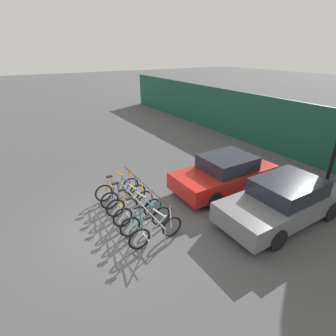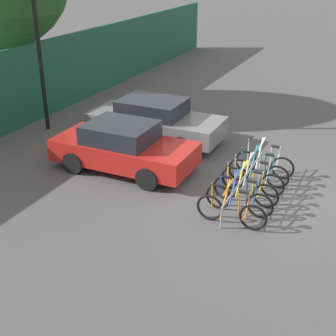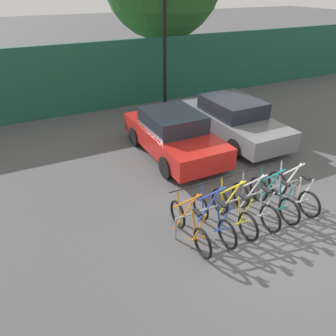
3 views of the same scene
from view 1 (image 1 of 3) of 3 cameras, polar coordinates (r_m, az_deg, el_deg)
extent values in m
plane|color=#4C4C4F|center=(8.56, -9.73, -12.28)|extent=(120.00, 120.00, 0.00)
cube|color=#19513D|center=(13.97, 28.78, 6.23)|extent=(36.00, 0.16, 2.81)
cylinder|color=gray|center=(8.66, -6.52, -7.16)|extent=(3.44, 0.04, 0.04)
cylinder|color=gray|center=(10.19, -10.63, -4.06)|extent=(0.04, 0.04, 0.55)
cylinder|color=gray|center=(7.57, -0.62, -14.82)|extent=(0.04, 0.04, 0.55)
torus|color=black|center=(9.77, -13.79, -5.32)|extent=(0.06, 0.66, 0.66)
torus|color=black|center=(10.07, -8.14, -3.87)|extent=(0.06, 0.66, 0.66)
cylinder|color=orange|center=(9.81, -10.21, -2.73)|extent=(0.60, 0.04, 0.76)
cylinder|color=orange|center=(9.66, -10.63, -1.17)|extent=(0.68, 0.04, 0.16)
cylinder|color=orange|center=(9.74, -12.01, -3.50)|extent=(0.14, 0.04, 0.63)
cylinder|color=orange|center=(9.67, -13.13, -3.65)|extent=(0.32, 0.03, 0.58)
cylinder|color=orange|center=(9.83, -12.67, -5.17)|extent=(0.40, 0.03, 0.08)
cylinder|color=orange|center=(9.90, -8.48, -2.17)|extent=(0.12, 0.04, 0.69)
cylinder|color=black|center=(9.73, -8.84, -0.30)|extent=(0.52, 0.03, 0.03)
cube|color=black|center=(9.56, -12.71, -1.83)|extent=(0.10, 0.22, 0.05)
torus|color=black|center=(9.27, -12.58, -6.93)|extent=(0.06, 0.66, 0.66)
torus|color=black|center=(9.59, -6.68, -5.33)|extent=(0.06, 0.66, 0.66)
cylinder|color=#284CB7|center=(9.31, -8.82, -4.18)|extent=(0.60, 0.04, 0.76)
cylinder|color=#284CB7|center=(9.15, -9.24, -2.56)|extent=(0.68, 0.04, 0.16)
cylinder|color=#284CB7|center=(9.24, -10.71, -5.01)|extent=(0.14, 0.04, 0.63)
cylinder|color=#284CB7|center=(9.17, -11.88, -5.18)|extent=(0.32, 0.03, 0.58)
cylinder|color=#284CB7|center=(9.34, -11.42, -6.75)|extent=(0.40, 0.03, 0.08)
cylinder|color=#284CB7|center=(9.41, -7.01, -3.57)|extent=(0.12, 0.04, 0.69)
cylinder|color=black|center=(9.23, -7.36, -1.64)|extent=(0.52, 0.03, 0.03)
cube|color=black|center=(9.05, -11.42, -3.28)|extent=(0.10, 0.22, 0.05)
torus|color=black|center=(8.84, -11.38, -8.53)|extent=(0.06, 0.66, 0.66)
torus|color=black|center=(9.17, -5.22, -6.78)|extent=(0.06, 0.66, 0.66)
cylinder|color=yellow|center=(8.87, -7.43, -5.63)|extent=(0.60, 0.04, 0.76)
cylinder|color=yellow|center=(8.71, -7.85, -3.95)|extent=(0.68, 0.04, 0.16)
cylinder|color=yellow|center=(8.80, -9.40, -6.52)|extent=(0.14, 0.04, 0.63)
cylinder|color=yellow|center=(8.73, -10.63, -6.71)|extent=(0.32, 0.03, 0.58)
cylinder|color=yellow|center=(8.90, -10.16, -8.33)|extent=(0.40, 0.03, 0.08)
cylinder|color=yellow|center=(8.98, -5.54, -4.97)|extent=(0.12, 0.04, 0.69)
cylinder|color=black|center=(8.79, -5.88, -2.97)|extent=(0.52, 0.03, 0.03)
cube|color=black|center=(8.60, -10.13, -4.73)|extent=(0.10, 0.22, 0.05)
torus|color=black|center=(8.35, -9.84, -10.53)|extent=(0.06, 0.66, 0.66)
torus|color=black|center=(8.70, -3.39, -8.58)|extent=(0.06, 0.66, 0.66)
cylinder|color=#B7B7BC|center=(8.39, -5.67, -7.44)|extent=(0.60, 0.04, 0.76)
cylinder|color=#B7B7BC|center=(8.22, -6.09, -5.70)|extent=(0.68, 0.04, 0.16)
cylinder|color=#B7B7BC|center=(8.31, -7.75, -8.40)|extent=(0.14, 0.04, 0.63)
cylinder|color=#B7B7BC|center=(8.24, -9.03, -8.62)|extent=(0.32, 0.03, 0.58)
cylinder|color=#B7B7BC|center=(8.42, -8.56, -10.30)|extent=(0.40, 0.03, 0.08)
cylinder|color=#B7B7BC|center=(8.50, -3.70, -6.71)|extent=(0.12, 0.04, 0.69)
cylinder|color=black|center=(8.30, -4.02, -4.64)|extent=(0.52, 0.03, 0.03)
cube|color=black|center=(8.10, -8.48, -6.56)|extent=(0.10, 0.22, 0.05)
torus|color=black|center=(7.93, -8.26, -12.57)|extent=(0.06, 0.66, 0.66)
torus|color=black|center=(8.29, -1.52, -10.40)|extent=(0.06, 0.66, 0.66)
cylinder|color=#197A7F|center=(7.97, -3.86, -9.28)|extent=(0.60, 0.04, 0.76)
cylinder|color=#197A7F|center=(7.78, -4.27, -7.49)|extent=(0.68, 0.04, 0.16)
cylinder|color=#197A7F|center=(7.88, -6.04, -10.32)|extent=(0.14, 0.04, 0.63)
cylinder|color=#197A7F|center=(7.80, -7.38, -10.58)|extent=(0.32, 0.03, 0.58)
cylinder|color=#197A7F|center=(8.00, -6.91, -12.29)|extent=(0.40, 0.03, 0.08)
cylinder|color=#197A7F|center=(8.08, -1.80, -8.48)|extent=(0.12, 0.04, 0.69)
cylinder|color=black|center=(7.87, -2.11, -6.34)|extent=(0.52, 0.03, 0.03)
cube|color=black|center=(7.66, -6.78, -8.43)|extent=(0.10, 0.22, 0.05)
torus|color=black|center=(7.47, -6.25, -15.09)|extent=(0.06, 0.66, 0.66)
torus|color=black|center=(7.86, 0.82, -12.62)|extent=(0.06, 0.66, 0.66)
cylinder|color=silver|center=(7.52, -1.58, -11.56)|extent=(0.60, 0.04, 0.76)
cylinder|color=silver|center=(7.32, -1.97, -9.72)|extent=(0.68, 0.04, 0.16)
cylinder|color=silver|center=(7.43, -3.88, -12.71)|extent=(0.14, 0.04, 0.63)
cylinder|color=silver|center=(7.34, -5.29, -13.02)|extent=(0.32, 0.03, 0.58)
cylinder|color=silver|center=(7.55, -4.83, -14.76)|extent=(0.40, 0.03, 0.08)
cylinder|color=silver|center=(7.64, 0.57, -10.66)|extent=(0.12, 0.04, 0.69)
cylinder|color=black|center=(7.42, 0.30, -8.45)|extent=(0.52, 0.03, 0.03)
cube|color=black|center=(7.19, -4.62, -10.77)|extent=(0.10, 0.22, 0.05)
cube|color=red|center=(10.39, 12.10, -1.80)|extent=(1.80, 4.11, 0.62)
cube|color=#1E232D|center=(10.22, 12.80, 1.20)|extent=(1.58, 1.89, 0.52)
cylinder|color=black|center=(11.81, 13.45, 0.05)|extent=(0.20, 0.64, 0.64)
cylinder|color=black|center=(10.81, 19.71, -3.16)|extent=(0.20, 0.64, 0.64)
cylinder|color=black|center=(10.39, 3.95, -2.79)|extent=(0.20, 0.64, 0.64)
cylinder|color=black|center=(9.24, 10.10, -6.91)|extent=(0.20, 0.64, 0.64)
cube|color=slate|center=(9.19, 23.66, -7.18)|extent=(1.80, 4.49, 0.62)
cube|color=#1E232D|center=(9.01, 24.69, -3.86)|extent=(1.58, 2.07, 0.52)
cylinder|color=black|center=(10.68, 23.95, -4.23)|extent=(0.20, 0.64, 0.64)
cylinder|color=black|center=(9.99, 31.81, -8.01)|extent=(0.20, 0.64, 0.64)
cylinder|color=black|center=(8.86, 13.89, -8.78)|extent=(0.20, 0.64, 0.64)
cylinder|color=black|center=(8.01, 22.67, -14.14)|extent=(0.20, 0.64, 0.64)
camera|label=2|loc=(17.32, -34.04, 23.37)|focal=50.00mm
camera|label=3|loc=(11.20, -42.96, 17.31)|focal=35.00mm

